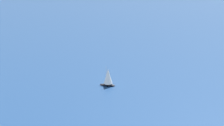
{
  "coord_description": "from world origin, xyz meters",
  "views": [
    {
      "loc": [
        -84.82,
        -82.57,
        62.55
      ],
      "look_at": [
        0.15,
        -0.19,
        27.99
      ],
      "focal_mm": 70.53,
      "sensor_mm": 36.0,
      "label": 1
    }
  ],
  "objects": [
    {
      "name": "sailboat_ahead",
      "position": [
        42.4,
        43.17,
        3.97
      ],
      "size": [
        5.3,
        6.72,
        8.69
      ],
      "color": "black",
      "rests_on": "ground_plane"
    }
  ]
}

